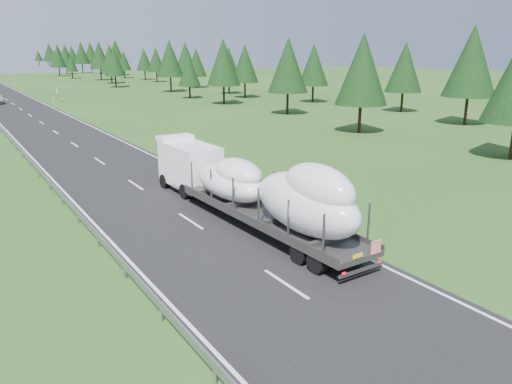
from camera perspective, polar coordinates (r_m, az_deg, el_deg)
ground at (r=20.41m, az=3.44°, el=-10.50°), size 400.00×400.00×0.00m
road_surface at (r=115.64m, az=-27.20°, el=9.78°), size 10.00×400.00×0.02m
marker_posts at (r=170.87m, az=-26.95°, el=11.46°), size 0.13×350.08×1.00m
highway_sign at (r=96.74m, az=-21.81°, el=10.57°), size 0.08×0.90×2.60m
tree_line_right at (r=142.97m, az=-12.10°, el=14.79°), size 26.98×337.03×12.50m
boat_truck at (r=26.40m, az=-0.61°, el=0.77°), size 3.05×18.63×4.35m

